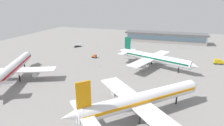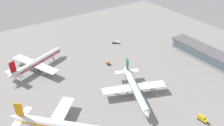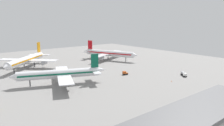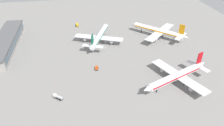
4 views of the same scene
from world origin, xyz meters
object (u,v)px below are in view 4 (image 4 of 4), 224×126
airplane_at_gate (177,76)px  safety_cone_near_gate (54,82)px  airplane_taxiing (99,36)px  baggage_tug (97,68)px  airplane_distant (158,31)px  catering_truck (77,25)px  safety_cone_mid_apron (116,59)px  fuel_truck (58,97)px

airplane_at_gate → safety_cone_near_gate: (-14.48, -76.35, -5.64)m
airplane_taxiing → baggage_tug: airplane_taxiing is taller
baggage_tug → safety_cone_near_gate: baggage_tug is taller
airplane_distant → catering_truck: bearing=17.8°
baggage_tug → safety_cone_mid_apron: (-10.65, 15.88, -0.86)m
airplane_taxiing → fuel_truck: 75.21m
fuel_truck → safety_cone_mid_apron: fuel_truck is taller
baggage_tug → safety_cone_near_gate: bearing=121.9°
airplane_distant → baggage_tug: size_ratio=12.41×
baggage_tug → fuel_truck: fuel_truck is taller
catering_truck → fuel_truck: catering_truck is taller
airplane_taxiing → safety_cone_mid_apron: size_ratio=82.61×
baggage_tug → fuel_truck: (26.73, -25.47, 0.23)m
airplane_distant → catering_truck: (-37.43, -70.60, -4.44)m
catering_truck → safety_cone_mid_apron: bearing=-165.2°
airplane_distant → safety_cone_mid_apron: size_ratio=73.13×
airplane_taxiing → catering_truck: size_ratio=8.59×
airplane_at_gate → fuel_truck: bearing=-21.7°
catering_truck → airplane_distant: bearing=-124.1°
safety_cone_mid_apron → catering_truck: bearing=-159.0°
safety_cone_near_gate → catering_truck: bearing=168.8°
baggage_tug → airplane_taxiing: bearing=3.0°
airplane_at_gate → safety_cone_mid_apron: size_ratio=84.77×
airplane_distant → fuel_truck: (69.14, -85.34, -4.75)m
airplane_at_gate → fuel_truck: (2.24, -73.35, -4.55)m
fuel_truck → safety_cone_near_gate: (-16.72, -3.00, -1.09)m
safety_cone_mid_apron → fuel_truck: bearing=-47.9°
airplane_taxiing → safety_cone_mid_apron: (30.39, 9.03, -5.45)m
airplane_taxiing → fuel_truck: airplane_taxiing is taller
airplane_taxiing → airplane_distant: 53.04m
airplane_distant → catering_truck: size_ratio=7.60×
airplane_taxiing → catering_truck: airplane_taxiing is taller
airplane_at_gate → airplane_taxiing: size_ratio=1.03×
airplane_taxiing → safety_cone_near_gate: airplane_taxiing is taller
catering_truck → fuel_truck: 107.59m
safety_cone_near_gate → safety_cone_mid_apron: bearing=115.0°
baggage_tug → safety_cone_mid_apron: size_ratio=5.89×
fuel_truck → safety_cone_mid_apron: size_ratio=10.23×
airplane_distant → safety_cone_mid_apron: 54.57m
fuel_truck → safety_cone_near_gate: fuel_truck is taller
catering_truck → safety_cone_mid_apron: (69.19, 26.61, -1.40)m
safety_cone_near_gate → safety_cone_mid_apron: (-20.67, 44.36, 0.00)m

